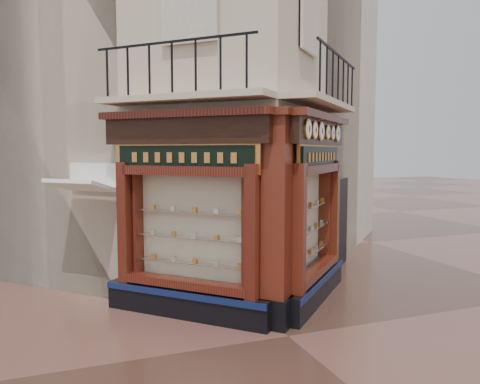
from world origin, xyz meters
name	(u,v)px	position (x,y,z in m)	size (l,w,h in m)	color
ground	(288,336)	(0.00, 0.00, 0.00)	(80.00, 80.00, 0.00)	#43281F
main_building	(193,54)	(0.00, 6.16, 6.00)	(8.00, 8.00, 12.00)	#C3B898
neighbour_left	(98,79)	(-2.47, 8.63, 5.50)	(8.00, 8.00, 11.00)	beige
neighbour_right	(243,87)	(2.47, 8.63, 5.50)	(8.00, 8.00, 11.00)	beige
shopfront_left	(186,216)	(-1.41, 1.57, 1.98)	(2.86, 2.86, 3.98)	black
shopfront_right	(315,210)	(1.41, 1.57, 1.98)	(2.86, 2.86, 3.98)	black
corner_pilaster	(277,222)	(0.00, 0.50, 1.95)	(0.85, 0.85, 3.98)	black
balcony	(256,100)	(0.00, 1.49, 4.22)	(5.94, 2.97, 1.03)	#C3B898
clock_a	(308,129)	(0.62, 0.52, 3.62)	(0.30, 0.30, 0.38)	#BD903F
clock_b	(314,130)	(0.94, 0.84, 3.62)	(0.28, 0.28, 0.35)	#BD903F
clock_c	(321,131)	(1.29, 1.18, 3.62)	(0.31, 0.31, 0.38)	#BD903F
clock_d	(327,132)	(1.67, 1.57, 3.62)	(0.25, 0.25, 0.31)	#BD903F
clock_e	(332,133)	(1.99, 1.89, 3.62)	(0.25, 0.25, 0.31)	#BD903F
clock_f	(337,134)	(2.34, 2.24, 3.62)	(0.31, 0.31, 0.38)	#BD903F
awning	(83,304)	(-3.28, 3.07, 0.00)	(1.31, 0.79, 0.08)	white
signboard_left	(184,157)	(-1.46, 1.51, 3.10)	(2.25, 2.25, 0.60)	#C8803B
signboard_right	(320,157)	(1.46, 1.51, 3.10)	(2.10, 2.10, 0.56)	#C8803B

